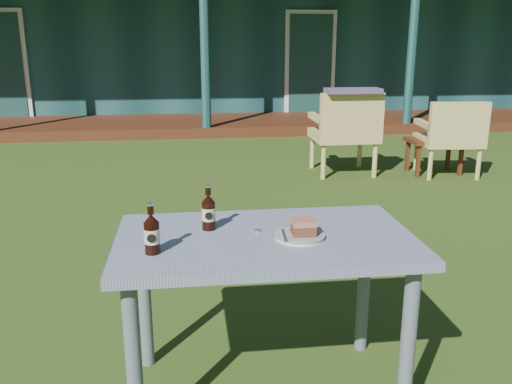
{
  "coord_description": "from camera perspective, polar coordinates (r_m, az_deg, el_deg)",
  "views": [
    {
      "loc": [
        -0.3,
        -3.63,
        1.48
      ],
      "look_at": [
        0.0,
        -1.3,
        0.82
      ],
      "focal_mm": 38.0,
      "sensor_mm": 36.0,
      "label": 1
    }
  ],
  "objects": [
    {
      "name": "bottle_cap",
      "position": [
        2.24,
        0.2,
        -4.09
      ],
      "size": [
        0.03,
        0.03,
        0.01
      ],
      "primitive_type": "cylinder",
      "color": "silver",
      "rests_on": "cafe_table"
    },
    {
      "name": "fork",
      "position": [
        2.15,
        2.96,
        -4.58
      ],
      "size": [
        0.02,
        0.14,
        0.0
      ],
      "primitive_type": "cube",
      "rotation": [
        0.0,
        0.0,
        -0.06
      ],
      "color": "silver",
      "rests_on": "plate"
    },
    {
      "name": "cola_bottle_near",
      "position": [
        2.25,
        -5.02,
        -2.1
      ],
      "size": [
        0.06,
        0.06,
        0.19
      ],
      "color": "black",
      "rests_on": "cafe_table"
    },
    {
      "name": "plate",
      "position": [
        2.18,
        4.6,
        -4.6
      ],
      "size": [
        0.2,
        0.2,
        0.01
      ],
      "color": "silver",
      "rests_on": "cafe_table"
    },
    {
      "name": "pavilion",
      "position": [
        13.03,
        -6.18,
        16.23
      ],
      "size": [
        15.8,
        8.3,
        3.45
      ],
      "color": "#194242",
      "rests_on": "ground"
    },
    {
      "name": "armchair_left",
      "position": [
        6.16,
        9.46,
        6.61
      ],
      "size": [
        0.69,
        0.65,
        0.94
      ],
      "color": "tan",
      "rests_on": "ground"
    },
    {
      "name": "ground",
      "position": [
        3.94,
        -2.4,
        -6.4
      ],
      "size": [
        80.0,
        80.0,
        0.0
      ],
      "primitive_type": "plane",
      "color": "#334916"
    },
    {
      "name": "armchair_right",
      "position": [
        6.37,
        19.9,
        5.75
      ],
      "size": [
        0.69,
        0.65,
        0.85
      ],
      "color": "tan",
      "rests_on": "ground"
    },
    {
      "name": "side_table",
      "position": [
        6.49,
        18.31,
        4.82
      ],
      "size": [
        0.6,
        0.4,
        0.4
      ],
      "color": "#482211",
      "rests_on": "ground"
    },
    {
      "name": "cola_bottle_far",
      "position": [
        2.03,
        -10.91,
        -4.3
      ],
      "size": [
        0.06,
        0.06,
        0.19
      ],
      "color": "black",
      "rests_on": "cafe_table"
    },
    {
      "name": "floral_throw",
      "position": [
        5.93,
        10.17,
        10.46
      ],
      "size": [
        0.59,
        0.24,
        0.05
      ],
      "primitive_type": "cube",
      "rotation": [
        0.0,
        0.0,
        3.14
      ],
      "color": "#5A4268",
      "rests_on": "armchair_left"
    },
    {
      "name": "cafe_table",
      "position": [
        2.23,
        0.98,
        -7.07
      ],
      "size": [
        1.2,
        0.7,
        0.72
      ],
      "color": "slate",
      "rests_on": "ground"
    },
    {
      "name": "cake_slice",
      "position": [
        2.17,
        5.0,
        -3.65
      ],
      "size": [
        0.09,
        0.09,
        0.06
      ],
      "color": "#542D1A",
      "rests_on": "plate"
    }
  ]
}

